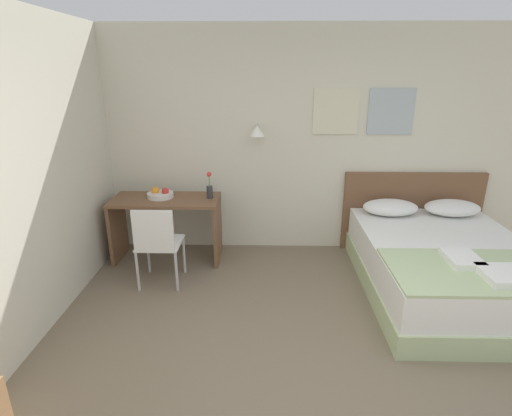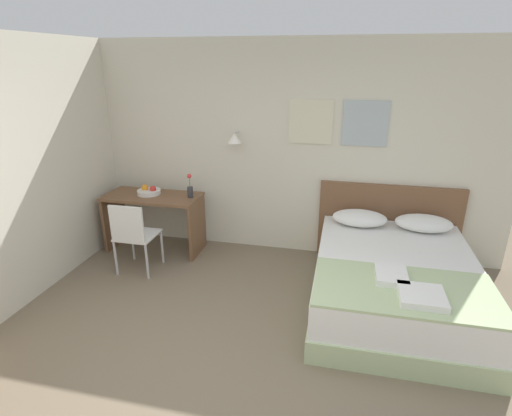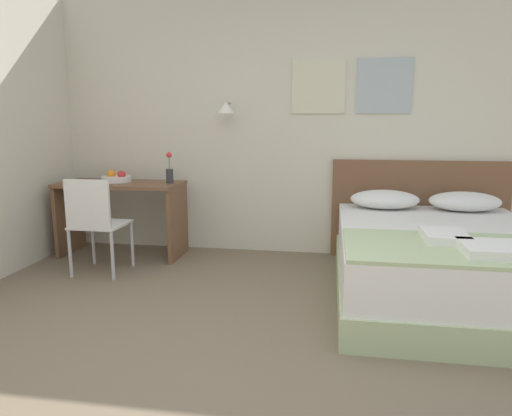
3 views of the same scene
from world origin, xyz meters
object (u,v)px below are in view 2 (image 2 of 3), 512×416
object	(u,v)px
desk	(154,212)
flower_vase	(190,189)
folded_towel_mid_bed	(422,296)
pillow_left	(360,218)
pillow_right	(424,223)
folded_towel_near_foot	(391,275)
bed	(394,283)
throw_blanket	(405,290)
desk_chair	(133,233)
fruit_bowl	(149,191)
headboard	(388,223)

from	to	relation	value
desk	flower_vase	bearing A→B (deg)	3.61
folded_towel_mid_bed	flower_vase	size ratio (longest dim) A/B	1.16
pillow_left	flower_vase	world-z (taller)	flower_vase
pillow_right	folded_towel_near_foot	xyz separation A→B (m)	(-0.46, -1.25, -0.03)
bed	pillow_left	world-z (taller)	pillow_left
desk	pillow_right	bearing A→B (deg)	1.44
pillow_left	folded_towel_mid_bed	distance (m)	1.61
folded_towel_mid_bed	folded_towel_near_foot	bearing A→B (deg)	125.83
throw_blanket	desk_chair	size ratio (longest dim) A/B	1.73
pillow_right	flower_vase	size ratio (longest dim) A/B	2.05
folded_towel_near_foot	fruit_bowl	world-z (taller)	fruit_bowl
throw_blanket	folded_towel_near_foot	size ratio (longest dim) A/B	4.33
folded_towel_near_foot	desk_chair	distance (m)	2.86
bed	headboard	xyz separation A→B (m)	(0.00, 1.07, 0.22)
desk	fruit_bowl	xyz separation A→B (m)	(-0.06, 0.04, 0.26)
folded_towel_near_foot	pillow_left	bearing A→B (deg)	101.50
throw_blanket	fruit_bowl	bearing A→B (deg)	155.85
headboard	desk_chair	bearing A→B (deg)	-160.91
pillow_right	flower_vase	world-z (taller)	flower_vase
folded_towel_mid_bed	headboard	bearing A→B (deg)	93.44
pillow_left	pillow_right	distance (m)	0.71
headboard	pillow_left	xyz separation A→B (m)	(-0.36, -0.27, 0.15)
pillow_right	desk_chair	distance (m)	3.35
pillow_left	fruit_bowl	bearing A→B (deg)	-179.08
pillow_left	desk_chair	xyz separation A→B (m)	(-2.55, -0.73, -0.12)
headboard	flower_vase	world-z (taller)	flower_vase
headboard	desk_chair	world-z (taller)	headboard
folded_towel_mid_bed	desk	bearing A→B (deg)	154.56
folded_towel_near_foot	folded_towel_mid_bed	xyz separation A→B (m)	(0.21, -0.29, 0.00)
pillow_left	desk	xyz separation A→B (m)	(-2.61, -0.08, -0.11)
desk	fruit_bowl	world-z (taller)	fruit_bowl
flower_vase	desk_chair	bearing A→B (deg)	-123.84
fruit_bowl	bed	bearing A→B (deg)	-13.97
folded_towel_mid_bed	desk	size ratio (longest dim) A/B	0.29
pillow_right	flower_vase	xyz separation A→B (m)	(-2.81, -0.05, 0.23)
bed	pillow_left	size ratio (longest dim) A/B	3.29
desk_chair	headboard	bearing A→B (deg)	19.09
bed	flower_vase	size ratio (longest dim) A/B	6.74
throw_blanket	desk_chair	distance (m)	2.98
desk	folded_towel_near_foot	bearing A→B (deg)	-22.24
headboard	flower_vase	distance (m)	2.50
desk_chair	fruit_bowl	distance (m)	0.75
headboard	desk_chair	xyz separation A→B (m)	(-2.91, -1.01, 0.02)
bed	flower_vase	world-z (taller)	flower_vase
headboard	folded_towel_near_foot	size ratio (longest dim) A/B	4.80
pillow_left	desk	world-z (taller)	desk
bed	folded_towel_near_foot	xyz separation A→B (m)	(-0.10, -0.46, 0.33)
folded_towel_near_foot	flower_vase	size ratio (longest dim) A/B	1.14
folded_towel_near_foot	pillow_right	bearing A→B (deg)	69.98
fruit_bowl	desk_chair	bearing A→B (deg)	-80.17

